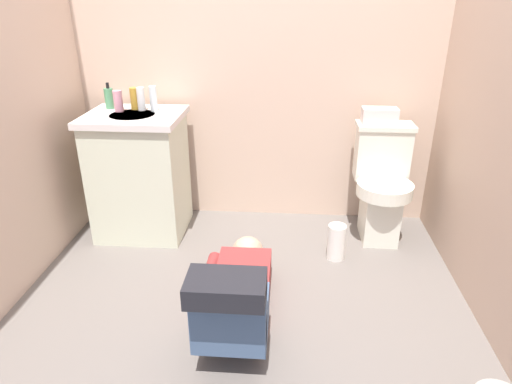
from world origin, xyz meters
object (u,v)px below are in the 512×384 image
(toilet, at_px, (381,185))
(paper_towel_roll, at_px, (336,242))
(faucet, at_px, (139,101))
(bottle_amber, at_px, (135,98))
(person_plumber, at_px, (236,294))
(soap_dispenser, at_px, (109,98))
(bottle_white, at_px, (141,99))
(tissue_box, at_px, (380,116))
(bottle_clear, at_px, (153,99))
(bottle_pink, at_px, (118,101))
(vanity_cabinet, at_px, (140,173))

(toilet, distance_m, paper_towel_roll, 0.51)
(faucet, bearing_deg, bottle_amber, -130.43)
(toilet, bearing_deg, person_plumber, -131.30)
(soap_dispenser, relative_size, bottle_white, 1.14)
(soap_dispenser, height_order, bottle_white, soap_dispenser)
(tissue_box, bearing_deg, paper_towel_roll, -121.88)
(faucet, bearing_deg, bottle_clear, -29.50)
(person_plumber, distance_m, bottle_pink, 1.46)
(tissue_box, height_order, bottle_pink, bottle_pink)
(vanity_cabinet, height_order, bottle_clear, bottle_clear)
(bottle_pink, distance_m, bottle_amber, 0.11)
(soap_dispenser, bearing_deg, bottle_pink, -39.46)
(person_plumber, xyz_separation_m, bottle_amber, (-0.76, 1.03, 0.71))
(vanity_cabinet, distance_m, faucet, 0.47)
(bottle_pink, xyz_separation_m, bottle_white, (0.13, 0.04, 0.01))
(vanity_cabinet, height_order, faucet, faucet)
(bottle_amber, height_order, bottle_white, bottle_white)
(toilet, xyz_separation_m, vanity_cabinet, (-1.58, -0.05, 0.05))
(toilet, distance_m, bottle_amber, 1.69)
(tissue_box, relative_size, bottle_clear, 1.39)
(soap_dispenser, relative_size, bottle_clear, 1.05)
(vanity_cabinet, distance_m, bottle_white, 0.48)
(bottle_clear, bearing_deg, soap_dispenser, 171.67)
(bottle_white, bearing_deg, vanity_cabinet, -107.77)
(bottle_pink, height_order, paper_towel_roll, bottle_pink)
(tissue_box, distance_m, bottle_amber, 1.56)
(vanity_cabinet, xyz_separation_m, bottle_pink, (-0.11, 0.05, 0.47))
(faucet, height_order, bottle_clear, bottle_clear)
(bottle_amber, distance_m, paper_towel_roll, 1.57)
(bottle_white, xyz_separation_m, paper_towel_roll, (1.25, -0.36, -0.78))
(vanity_cabinet, xyz_separation_m, faucet, (0.00, 0.14, 0.45))
(soap_dispenser, bearing_deg, bottle_amber, -1.21)
(tissue_box, height_order, bottle_clear, bottle_clear)
(toilet, height_order, vanity_cabinet, vanity_cabinet)
(toilet, bearing_deg, soap_dispenser, 177.71)
(vanity_cabinet, height_order, tissue_box, tissue_box)
(vanity_cabinet, bearing_deg, paper_towel_roll, -11.88)
(person_plumber, bearing_deg, faucet, 125.13)
(faucet, height_order, paper_towel_roll, faucet)
(toilet, xyz_separation_m, faucet, (-1.58, 0.09, 0.50))
(faucet, relative_size, bottle_white, 0.69)
(vanity_cabinet, distance_m, bottle_amber, 0.48)
(bottle_amber, distance_m, bottle_clear, 0.14)
(bottle_amber, bearing_deg, soap_dispenser, 178.79)
(toilet, relative_size, bottle_white, 5.16)
(tissue_box, distance_m, bottle_pink, 1.65)
(bottle_white, xyz_separation_m, bottle_clear, (0.08, -0.02, 0.01))
(paper_towel_roll, bearing_deg, person_plumber, -130.31)
(soap_dispenser, bearing_deg, faucet, 6.01)
(soap_dispenser, bearing_deg, person_plumber, -47.96)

